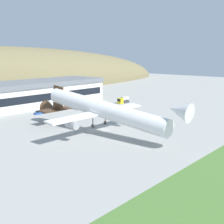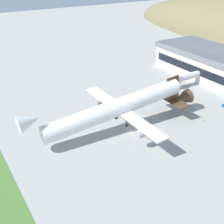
{
  "view_description": "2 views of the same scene",
  "coord_description": "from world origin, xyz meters",
  "px_view_note": "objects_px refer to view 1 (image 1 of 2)",
  "views": [
    {
      "loc": [
        -69.74,
        -63.52,
        23.76
      ],
      "look_at": [
        -3.29,
        -6.7,
        6.98
      ],
      "focal_mm": 50.0,
      "sensor_mm": 36.0,
      "label": 1
    },
    {
      "loc": [
        62.9,
        -44.55,
        45.58
      ],
      "look_at": [
        -0.35,
        -7.09,
        8.44
      ],
      "focal_mm": 50.0,
      "sensor_mm": 36.0,
      "label": 2
    }
  ],
  "objects_px": {
    "service_car_0": "(40,112)",
    "jetway_1": "(74,99)",
    "terminal_building": "(9,95)",
    "cargo_airplane": "(102,110)",
    "fuel_truck": "(123,100)",
    "traffic_cone_0": "(67,117)",
    "traffic_cone_1": "(92,110)"
  },
  "relations": [
    {
      "from": "jetway_1",
      "to": "fuel_truck",
      "type": "height_order",
      "value": "jetway_1"
    },
    {
      "from": "traffic_cone_0",
      "to": "jetway_1",
      "type": "bearing_deg",
      "value": 39.94
    },
    {
      "from": "jetway_1",
      "to": "cargo_airplane",
      "type": "xyz_separation_m",
      "value": [
        -23.47,
        -37.88,
        3.2
      ]
    },
    {
      "from": "cargo_airplane",
      "to": "fuel_truck",
      "type": "bearing_deg",
      "value": 32.16
    },
    {
      "from": "jetway_1",
      "to": "fuel_truck",
      "type": "distance_m",
      "value": 26.46
    },
    {
      "from": "fuel_truck",
      "to": "terminal_building",
      "type": "bearing_deg",
      "value": 149.18
    },
    {
      "from": "service_car_0",
      "to": "fuel_truck",
      "type": "xyz_separation_m",
      "value": [
        42.35,
        -8.22,
        0.85
      ]
    },
    {
      "from": "cargo_airplane",
      "to": "fuel_truck",
      "type": "xyz_separation_m",
      "value": [
        48.81,
        30.69,
        -5.74
      ]
    },
    {
      "from": "terminal_building",
      "to": "cargo_airplane",
      "type": "relative_size",
      "value": 1.72
    },
    {
      "from": "jetway_1",
      "to": "traffic_cone_0",
      "type": "relative_size",
      "value": 26.55
    },
    {
      "from": "terminal_building",
      "to": "fuel_truck",
      "type": "xyz_separation_m",
      "value": [
        44.25,
        -26.4,
        -4.82
      ]
    },
    {
      "from": "fuel_truck",
      "to": "traffic_cone_0",
      "type": "distance_m",
      "value": 40.54
    },
    {
      "from": "cargo_airplane",
      "to": "traffic_cone_1",
      "type": "height_order",
      "value": "cargo_airplane"
    },
    {
      "from": "cargo_airplane",
      "to": "fuel_truck",
      "type": "height_order",
      "value": "cargo_airplane"
    },
    {
      "from": "terminal_building",
      "to": "traffic_cone_0",
      "type": "distance_m",
      "value": 32.46
    },
    {
      "from": "terminal_building",
      "to": "jetway_1",
      "type": "height_order",
      "value": "terminal_building"
    },
    {
      "from": "fuel_truck",
      "to": "service_car_0",
      "type": "bearing_deg",
      "value": 169.02
    },
    {
      "from": "terminal_building",
      "to": "jetway_1",
      "type": "xyz_separation_m",
      "value": [
        18.9,
        -19.21,
        -2.28
      ]
    },
    {
      "from": "traffic_cone_1",
      "to": "fuel_truck",
      "type": "bearing_deg",
      "value": 5.62
    },
    {
      "from": "traffic_cone_1",
      "to": "jetway_1",
      "type": "bearing_deg",
      "value": 97.58
    },
    {
      "from": "terminal_building",
      "to": "cargo_airplane",
      "type": "height_order",
      "value": "cargo_airplane"
    },
    {
      "from": "cargo_airplane",
      "to": "service_car_0",
      "type": "distance_m",
      "value": 39.99
    },
    {
      "from": "cargo_airplane",
      "to": "fuel_truck",
      "type": "relative_size",
      "value": 8.3
    },
    {
      "from": "service_car_0",
      "to": "traffic_cone_1",
      "type": "relative_size",
      "value": 8.01
    },
    {
      "from": "terminal_building",
      "to": "service_car_0",
      "type": "height_order",
      "value": "terminal_building"
    },
    {
      "from": "traffic_cone_1",
      "to": "cargo_airplane",
      "type": "bearing_deg",
      "value": -131.13
    },
    {
      "from": "cargo_airplane",
      "to": "traffic_cone_1",
      "type": "distance_m",
      "value": 38.23
    },
    {
      "from": "service_car_0",
      "to": "jetway_1",
      "type": "bearing_deg",
      "value": -3.47
    },
    {
      "from": "jetway_1",
      "to": "service_car_0",
      "type": "height_order",
      "value": "jetway_1"
    },
    {
      "from": "traffic_cone_0",
      "to": "traffic_cone_1",
      "type": "distance_m",
      "value": 16.37
    },
    {
      "from": "cargo_airplane",
      "to": "jetway_1",
      "type": "bearing_deg",
      "value": 58.22
    },
    {
      "from": "service_car_0",
      "to": "terminal_building",
      "type": "bearing_deg",
      "value": 95.94
    }
  ]
}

